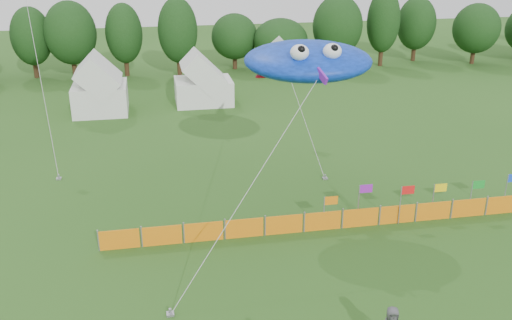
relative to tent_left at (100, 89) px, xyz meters
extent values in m
cylinder|color=#382314|center=(-7.45, 14.12, -0.80)|extent=(0.50, 0.50, 2.38)
ellipsoid|color=black|center=(-7.45, 14.12, 2.31)|extent=(4.09, 4.09, 5.35)
cylinder|color=#382314|center=(-3.47, 13.29, -0.70)|extent=(0.50, 0.50, 2.57)
ellipsoid|color=black|center=(-3.47, 13.29, 2.66)|extent=(5.20, 5.20, 5.79)
cylinder|color=#382314|center=(1.84, 13.23, -0.76)|extent=(0.50, 0.50, 2.46)
ellipsoid|color=black|center=(1.84, 13.23, 2.46)|extent=(3.78, 3.78, 5.55)
cylinder|color=#382314|center=(7.29, 11.82, -0.66)|extent=(0.50, 0.50, 2.66)
ellipsoid|color=black|center=(7.29, 11.82, 2.82)|extent=(4.05, 4.05, 5.99)
cylinder|color=#382314|center=(13.56, 14.43, -1.00)|extent=(0.50, 0.50, 1.98)
ellipsoid|color=black|center=(13.56, 14.43, 1.59)|extent=(5.06, 5.06, 4.46)
cylinder|color=#382314|center=(18.27, 12.47, -1.06)|extent=(0.50, 0.50, 1.86)
ellipsoid|color=black|center=(18.27, 12.47, 1.37)|extent=(5.86, 5.86, 4.18)
cylinder|color=#382314|center=(24.55, 12.28, -0.68)|extent=(0.50, 0.50, 2.62)
ellipsoid|color=black|center=(24.55, 12.28, 2.74)|extent=(5.41, 5.41, 5.89)
cylinder|color=#382314|center=(30.05, 12.90, -0.60)|extent=(0.50, 0.50, 2.78)
ellipsoid|color=black|center=(30.05, 12.90, 3.03)|extent=(3.67, 3.67, 6.26)
cylinder|color=#382314|center=(34.94, 14.79, -0.78)|extent=(0.50, 0.50, 2.42)
ellipsoid|color=black|center=(34.94, 14.79, 2.38)|extent=(4.46, 4.46, 5.44)
cylinder|color=#382314|center=(40.97, 12.04, -0.87)|extent=(0.50, 0.50, 2.24)
ellipsoid|color=black|center=(40.97, 12.04, 2.05)|extent=(5.26, 5.26, 5.03)
cube|color=silver|center=(0.00, 0.00, -0.78)|extent=(4.38, 4.38, 2.41)
cube|color=silver|center=(8.73, 1.13, -0.91)|extent=(4.90, 3.92, 2.16)
cube|color=orange|center=(2.22, -23.28, -1.49)|extent=(1.90, 0.06, 1.00)
cube|color=orange|center=(4.22, -23.28, -1.49)|extent=(1.90, 0.06, 1.00)
cube|color=orange|center=(6.22, -23.28, -1.49)|extent=(1.90, 0.06, 1.00)
cube|color=orange|center=(8.22, -23.28, -1.49)|extent=(1.90, 0.06, 1.00)
cube|color=orange|center=(10.22, -23.28, -1.49)|extent=(1.90, 0.06, 1.00)
cube|color=orange|center=(12.22, -23.28, -1.49)|extent=(1.90, 0.06, 1.00)
cube|color=orange|center=(14.22, -23.28, -1.49)|extent=(1.90, 0.06, 1.00)
cube|color=orange|center=(16.22, -23.28, -1.49)|extent=(1.90, 0.06, 1.00)
cube|color=orange|center=(18.22, -23.28, -1.49)|extent=(1.90, 0.06, 1.00)
cube|color=orange|center=(20.22, -23.28, -1.49)|extent=(1.90, 0.06, 1.00)
cube|color=orange|center=(22.22, -23.28, -1.49)|extent=(1.90, 0.06, 1.00)
cylinder|color=gray|center=(12.27, -23.25, -1.08)|extent=(0.06, 0.06, 1.82)
cube|color=orange|center=(12.62, -23.25, -0.39)|extent=(0.70, 0.02, 0.45)
cylinder|color=gray|center=(14.27, -22.75, -0.95)|extent=(0.06, 0.06, 2.08)
cube|color=purple|center=(14.62, -22.75, -0.13)|extent=(0.70, 0.02, 0.45)
cylinder|color=gray|center=(16.27, -23.38, -0.93)|extent=(0.06, 0.06, 2.12)
cube|color=red|center=(16.62, -23.38, -0.10)|extent=(0.70, 0.02, 0.45)
cylinder|color=gray|center=(18.27, -23.01, -1.03)|extent=(0.06, 0.06, 1.91)
cube|color=yellow|center=(18.62, -23.01, -0.31)|extent=(0.70, 0.02, 0.45)
cylinder|color=gray|center=(20.27, -23.25, -0.98)|extent=(0.06, 0.06, 2.02)
cube|color=#148C26|center=(20.62, -23.25, -0.19)|extent=(0.70, 0.02, 0.45)
cylinder|color=gray|center=(22.27, -23.24, -0.87)|extent=(0.06, 0.06, 2.24)
ellipsoid|color=blue|center=(11.96, -20.47, 6.09)|extent=(7.50, 6.44, 2.24)
sphere|color=white|center=(11.16, -21.86, 6.79)|extent=(0.90, 0.90, 0.90)
sphere|color=white|center=(12.76, -21.86, 6.79)|extent=(0.90, 0.90, 0.90)
ellipsoid|color=#B30817|center=(10.25, -20.26, 5.50)|extent=(1.88, 0.82, 0.29)
ellipsoid|color=#B30817|center=(13.67, -20.26, 5.50)|extent=(1.88, 0.82, 0.29)
cube|color=purple|center=(11.96, -22.93, 5.88)|extent=(0.37, 0.96, 0.70)
cylinder|color=#A5A5A5|center=(8.14, -25.72, 1.90)|extent=(7.67, 6.30, 7.80)
cube|color=gray|center=(4.32, -28.85, -1.94)|extent=(0.30, 0.30, 0.10)
cube|color=silver|center=(13.40, -7.78, 4.55)|extent=(1.41, 0.39, 1.41)
cylinder|color=#A5A5A5|center=(13.84, -12.43, 1.28)|extent=(0.91, 9.34, 6.57)
cube|color=gray|center=(14.27, -17.09, -1.94)|extent=(0.30, 0.30, 0.10)
cylinder|color=#A5A5A5|center=(-2.68, -10.37, 4.18)|extent=(1.95, 7.48, 12.35)
cube|color=gray|center=(-1.73, -14.09, -1.94)|extent=(0.30, 0.30, 0.10)
camera|label=1|loc=(4.18, -47.72, 11.93)|focal=40.00mm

